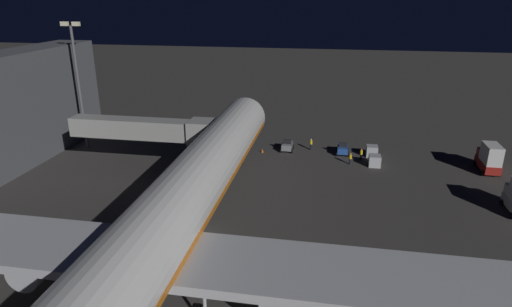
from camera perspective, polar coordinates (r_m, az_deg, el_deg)
ground_plane at (r=44.43m, az=-7.37°, el=-10.67°), size 320.00×320.00×0.00m
airliner_at_gate at (r=33.86m, az=-12.58°, el=-10.07°), size 56.15×70.95×20.66m
jet_bridge at (r=58.70m, az=-13.33°, el=3.09°), size 19.74×3.40×7.48m
apron_floodlight_mast at (r=71.09m, az=-22.34°, el=9.21°), size 2.90×0.50×18.96m
catering_truck at (r=66.30m, az=28.29°, el=-0.50°), size 2.36×5.06×3.97m
baggage_tug_spare at (r=66.74m, az=4.12°, el=1.00°), size 1.86×2.68×1.95m
pushback_tug at (r=66.45m, az=11.29°, el=0.56°), size 1.86×2.79×1.95m
baggage_container_near_belt at (r=62.87m, az=15.30°, el=-0.92°), size 1.60×1.78×1.57m
baggage_container_spare at (r=66.57m, az=14.96°, el=0.31°), size 1.61×1.65×1.61m
ground_crew_near_nose_gear at (r=62.57m, az=12.27°, el=-0.60°), size 0.40×0.40×1.72m
ground_crew_marshaller_fwd at (r=67.41m, az=7.23°, el=1.28°), size 0.40×0.40×1.81m
ground_crew_by_tug at (r=64.41m, az=13.63°, el=-0.06°), size 0.40×0.40×1.80m
traffic_cone_nose_port at (r=66.01m, az=0.84°, el=0.37°), size 0.36×0.36×0.55m
traffic_cone_nose_starboard at (r=66.81m, az=-2.89°, el=0.59°), size 0.36×0.36×0.55m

